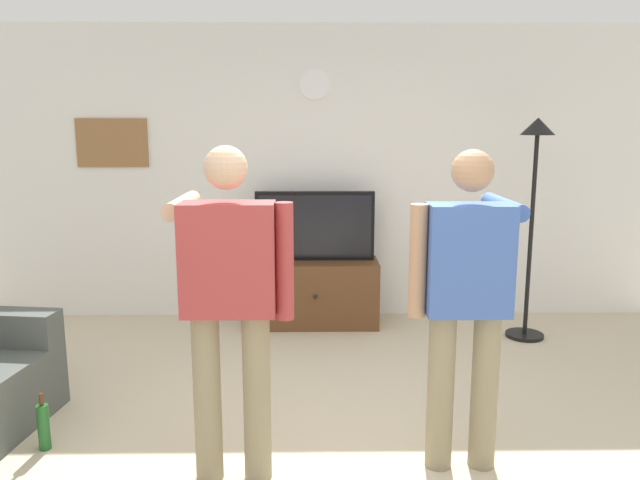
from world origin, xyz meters
TOP-DOWN VIEW (x-y plane):
  - back_wall at (0.00, 2.95)m, footprint 6.40×0.10m
  - tv_stand at (-0.04, 2.60)m, footprint 1.14×0.49m
  - television at (-0.04, 2.65)m, footprint 1.07×0.07m
  - wall_clock at (-0.04, 2.89)m, footprint 0.27×0.03m
  - framed_picture at (-1.89, 2.90)m, footprint 0.65×0.04m
  - floor_lamp at (1.77, 2.23)m, footprint 0.32×0.32m
  - person_standing_nearer_lamp at (-0.47, 0.12)m, footprint 0.64×0.78m
  - person_standing_nearer_couch at (0.73, 0.22)m, footprint 0.60×0.78m
  - beverage_bottle at (-1.58, 0.41)m, footprint 0.07×0.07m

SIDE VIEW (x-z plane):
  - beverage_bottle at x=-1.58m, z-range -0.03..0.30m
  - tv_stand at x=-0.04m, z-range 0.00..0.59m
  - television at x=-0.04m, z-range 0.59..1.22m
  - person_standing_nearer_couch at x=0.73m, z-range 0.11..1.80m
  - person_standing_nearer_lamp at x=-0.47m, z-range 0.13..1.84m
  - floor_lamp at x=1.77m, z-range 0.40..2.26m
  - back_wall at x=0.00m, z-range 0.00..2.70m
  - framed_picture at x=-1.89m, z-range 1.42..1.86m
  - wall_clock at x=-0.04m, z-range 2.03..2.30m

